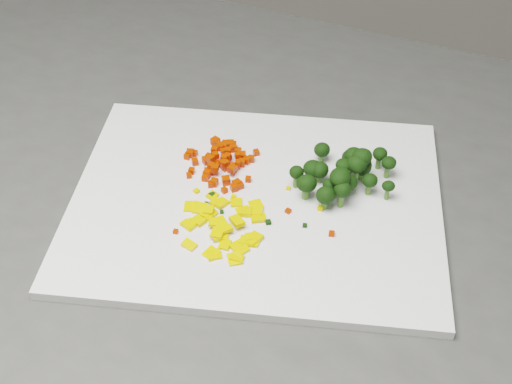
% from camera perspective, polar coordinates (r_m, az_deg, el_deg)
% --- Properties ---
extents(cutting_board, '(0.41, 0.33, 0.01)m').
position_cam_1_polar(cutting_board, '(0.78, 0.00, -0.83)').
color(cutting_board, white).
rests_on(cutting_board, counter_block).
extents(carrot_pile, '(0.09, 0.09, 0.02)m').
position_cam_1_polar(carrot_pile, '(0.81, -2.73, 2.71)').
color(carrot_pile, red).
rests_on(carrot_pile, cutting_board).
extents(pepper_pile, '(0.10, 0.10, 0.01)m').
position_cam_1_polar(pepper_pile, '(0.74, -2.79, -2.28)').
color(pepper_pile, yellow).
rests_on(pepper_pile, cutting_board).
extents(broccoli_pile, '(0.11, 0.11, 0.05)m').
position_cam_1_polar(broccoli_pile, '(0.78, 7.11, 1.80)').
color(broccoli_pile, black).
rests_on(broccoli_pile, cutting_board).
extents(carrot_cube_0, '(0.01, 0.01, 0.01)m').
position_cam_1_polar(carrot_cube_0, '(0.80, -3.30, 1.89)').
color(carrot_cube_0, red).
rests_on(carrot_cube_0, carrot_pile).
extents(carrot_cube_1, '(0.01, 0.01, 0.01)m').
position_cam_1_polar(carrot_cube_1, '(0.80, -1.95, 1.83)').
color(carrot_cube_1, red).
rests_on(carrot_cube_1, carrot_pile).
extents(carrot_cube_2, '(0.01, 0.01, 0.01)m').
position_cam_1_polar(carrot_cube_2, '(0.83, -5.29, 3.11)').
color(carrot_cube_2, red).
rests_on(carrot_cube_2, carrot_pile).
extents(carrot_cube_3, '(0.01, 0.01, 0.01)m').
position_cam_1_polar(carrot_cube_3, '(0.83, -3.43, 2.83)').
color(carrot_cube_3, red).
rests_on(carrot_cube_3, carrot_pile).
extents(carrot_cube_4, '(0.01, 0.01, 0.01)m').
position_cam_1_polar(carrot_cube_4, '(0.80, -2.49, 2.29)').
color(carrot_cube_4, red).
rests_on(carrot_cube_4, carrot_pile).
extents(carrot_cube_5, '(0.01, 0.01, 0.01)m').
position_cam_1_polar(carrot_cube_5, '(0.80, -3.95, 1.38)').
color(carrot_cube_5, red).
rests_on(carrot_cube_5, carrot_pile).
extents(carrot_cube_6, '(0.01, 0.01, 0.01)m').
position_cam_1_polar(carrot_cube_6, '(0.84, -2.93, 3.58)').
color(carrot_cube_6, red).
rests_on(carrot_cube_6, carrot_pile).
extents(carrot_cube_7, '(0.01, 0.01, 0.01)m').
position_cam_1_polar(carrot_cube_7, '(0.82, -2.24, 3.29)').
color(carrot_cube_7, red).
rests_on(carrot_cube_7, carrot_pile).
extents(carrot_cube_8, '(0.01, 0.01, 0.01)m').
position_cam_1_polar(carrot_cube_8, '(0.80, -2.64, 2.33)').
color(carrot_cube_8, red).
rests_on(carrot_cube_8, carrot_pile).
extents(carrot_cube_9, '(0.01, 0.01, 0.01)m').
position_cam_1_polar(carrot_cube_9, '(0.81, -1.15, 2.37)').
color(carrot_cube_9, red).
rests_on(carrot_cube_9, carrot_pile).
extents(carrot_cube_10, '(0.01, 0.01, 0.01)m').
position_cam_1_polar(carrot_cube_10, '(0.84, -3.22, 3.93)').
color(carrot_cube_10, red).
rests_on(carrot_cube_10, carrot_pile).
extents(carrot_cube_11, '(0.01, 0.01, 0.01)m').
position_cam_1_polar(carrot_cube_11, '(0.82, -0.73, 2.56)').
color(carrot_cube_11, red).
rests_on(carrot_cube_11, carrot_pile).
extents(carrot_cube_12, '(0.01, 0.01, 0.01)m').
position_cam_1_polar(carrot_cube_12, '(0.84, -2.83, 3.64)').
color(carrot_cube_12, red).
rests_on(carrot_cube_12, carrot_pile).
extents(carrot_cube_13, '(0.01, 0.01, 0.01)m').
position_cam_1_polar(carrot_cube_13, '(0.81, -3.67, 2.66)').
color(carrot_cube_13, red).
rests_on(carrot_cube_13, carrot_pile).
extents(carrot_cube_14, '(0.01, 0.01, 0.01)m').
position_cam_1_polar(carrot_cube_14, '(0.82, -3.26, 2.96)').
color(carrot_cube_14, red).
rests_on(carrot_cube_14, carrot_pile).
extents(carrot_cube_15, '(0.01, 0.01, 0.01)m').
position_cam_1_polar(carrot_cube_15, '(0.80, -3.91, 1.48)').
color(carrot_cube_15, red).
rests_on(carrot_cube_15, carrot_pile).
extents(carrot_cube_16, '(0.01, 0.01, 0.01)m').
position_cam_1_polar(carrot_cube_16, '(0.84, -2.55, 3.71)').
color(carrot_cube_16, red).
rests_on(carrot_cube_16, carrot_pile).
extents(carrot_cube_17, '(0.01, 0.01, 0.01)m').
position_cam_1_polar(carrot_cube_17, '(0.81, -1.73, 1.99)').
color(carrot_cube_17, red).
rests_on(carrot_cube_17, carrot_pile).
extents(carrot_cube_18, '(0.01, 0.01, 0.01)m').
position_cam_1_polar(carrot_cube_18, '(0.79, -3.37, 0.78)').
color(carrot_cube_18, red).
rests_on(carrot_cube_18, carrot_pile).
extents(carrot_cube_19, '(0.01, 0.01, 0.01)m').
position_cam_1_polar(carrot_cube_19, '(0.83, -4.94, 3.11)').
color(carrot_cube_19, red).
rests_on(carrot_cube_19, carrot_pile).
extents(carrot_cube_20, '(0.01, 0.01, 0.01)m').
position_cam_1_polar(carrot_cube_20, '(0.83, -1.45, 3.28)').
color(carrot_cube_20, red).
rests_on(carrot_cube_20, carrot_pile).
extents(carrot_cube_21, '(0.01, 0.01, 0.01)m').
position_cam_1_polar(carrot_cube_21, '(0.79, -2.42, 0.92)').
color(carrot_cube_21, red).
rests_on(carrot_cube_21, carrot_pile).
extents(carrot_cube_22, '(0.01, 0.01, 0.01)m').
position_cam_1_polar(carrot_cube_22, '(0.81, -2.73, 2.30)').
color(carrot_cube_22, red).
rests_on(carrot_cube_22, carrot_pile).
extents(carrot_cube_23, '(0.01, 0.01, 0.01)m').
position_cam_1_polar(carrot_cube_23, '(0.81, -2.30, 2.85)').
color(carrot_cube_23, red).
rests_on(carrot_cube_23, carrot_pile).
extents(carrot_cube_24, '(0.01, 0.01, 0.01)m').
position_cam_1_polar(carrot_cube_24, '(0.82, -2.19, 2.85)').
color(carrot_cube_24, red).
rests_on(carrot_cube_24, carrot_pile).
extents(carrot_cube_25, '(0.01, 0.01, 0.01)m').
position_cam_1_polar(carrot_cube_25, '(0.83, -2.64, 3.25)').
color(carrot_cube_25, red).
rests_on(carrot_cube_25, carrot_pile).
extents(carrot_cube_26, '(0.01, 0.01, 0.01)m').
position_cam_1_polar(carrot_cube_26, '(0.78, -1.76, 0.37)').
color(carrot_cube_26, red).
rests_on(carrot_cube_26, carrot_pile).
extents(carrot_cube_27, '(0.01, 0.01, 0.01)m').
position_cam_1_polar(carrot_cube_27, '(0.81, -2.48, 2.03)').
color(carrot_cube_27, red).
rests_on(carrot_cube_27, carrot_pile).
extents(carrot_cube_28, '(0.01, 0.01, 0.01)m').
position_cam_1_polar(carrot_cube_28, '(0.84, -1.82, 3.79)').
color(carrot_cube_28, red).
rests_on(carrot_cube_28, carrot_pile).
extents(carrot_cube_29, '(0.01, 0.01, 0.01)m').
position_cam_1_polar(carrot_cube_29, '(0.81, -2.22, 2.16)').
color(carrot_cube_29, red).
rests_on(carrot_cube_29, carrot_pile).
extents(carrot_cube_30, '(0.01, 0.01, 0.01)m').
position_cam_1_polar(carrot_cube_30, '(0.83, 0.01, 3.18)').
color(carrot_cube_30, red).
rests_on(carrot_cube_30, carrot_pile).
extents(carrot_cube_31, '(0.01, 0.01, 0.01)m').
position_cam_1_polar(carrot_cube_31, '(0.79, -3.64, 0.62)').
color(carrot_cube_31, red).
rests_on(carrot_cube_31, carrot_pile).
extents(carrot_cube_32, '(0.01, 0.01, 0.01)m').
position_cam_1_polar(carrot_cube_32, '(0.83, -5.52, 2.87)').
color(carrot_cube_32, red).
rests_on(carrot_cube_32, carrot_pile).
extents(carrot_cube_33, '(0.01, 0.01, 0.01)m').
position_cam_1_polar(carrot_cube_33, '(0.79, -1.30, 0.54)').
color(carrot_cube_33, red).
rests_on(carrot_cube_33, carrot_pile).
extents(carrot_cube_34, '(0.01, 0.01, 0.01)m').
position_cam_1_polar(carrot_cube_34, '(0.82, -3.11, 2.27)').
color(carrot_cube_34, red).
rests_on(carrot_cube_34, carrot_pile).
extents(carrot_cube_35, '(0.01, 0.01, 0.01)m').
position_cam_1_polar(carrot_cube_35, '(0.78, -2.55, 0.14)').
color(carrot_cube_35, red).
rests_on(carrot_cube_35, carrot_pile).
extents(carrot_cube_36, '(0.01, 0.01, 0.01)m').
position_cam_1_polar(carrot_cube_36, '(0.81, -2.59, 2.73)').
color(carrot_cube_36, red).
rests_on(carrot_cube_36, carrot_pile).
extents(carrot_cube_37, '(0.01, 0.01, 0.01)m').
position_cam_1_polar(carrot_cube_37, '(0.79, -2.43, 1.00)').
color(carrot_cube_37, red).
rests_on(carrot_cube_37, carrot_pile).
extents(carrot_cube_38, '(0.01, 0.01, 0.01)m').
position_cam_1_polar(carrot_cube_38, '(0.82, -3.33, 3.37)').
color(carrot_cube_38, red).
rests_on(carrot_cube_38, carrot_pile).
extents(carrot_cube_39, '(0.01, 0.01, 0.01)m').
position_cam_1_polar(carrot_cube_39, '(0.79, -1.53, 0.67)').
color(carrot_cube_39, red).
rests_on(carrot_cube_39, carrot_pile).
extents(carrot_cube_40, '(0.01, 0.01, 0.01)m').
position_cam_1_polar(carrot_cube_40, '(0.82, -3.98, 2.60)').
color(carrot_cube_40, red).
rests_on(carrot_cube_40, carrot_pile).
extents(carrot_cube_41, '(0.01, 0.01, 0.01)m').
position_cam_1_polar(carrot_cube_41, '(0.81, -5.18, 1.70)').
color(carrot_cube_41, red).
rests_on(carrot_cube_41, carrot_pile).
extents(carrot_cube_42, '(0.01, 0.01, 0.01)m').
position_cam_1_polar(carrot_cube_42, '(0.81, -3.95, 1.72)').
color(carrot_cube_42, red).
rests_on(carrot_cube_42, carrot_pile).
extents(carrot_cube_43, '(0.01, 0.01, 0.01)m').
position_cam_1_polar(carrot_cube_43, '(0.80, -4.09, 1.15)').
color(carrot_cube_43, red).
rests_on(carrot_cube_43, carrot_pile).
extents(carrot_cube_44, '(0.01, 0.01, 0.01)m').
position_cam_1_polar(carrot_cube_44, '(0.85, -2.54, 3.96)').
color(carrot_cube_44, red).
rests_on(carrot_cube_44, carrot_pile).
extents(carrot_cube_45, '(0.01, 0.01, 0.01)m').
position_cam_1_polar(carrot_cube_45, '(0.79, -0.63, 1.03)').
color(carrot_cube_45, red).
rests_on(carrot_cube_45, carrot_pile).
extents(carrot_cube_46, '(0.01, 0.01, 0.01)m').
position_cam_1_polar(carrot_cube_46, '(0.80, -3.59, 2.10)').
color(carrot_cube_46, red).
rests_on(carrot_cube_46, carrot_pile).
extents(carrot_cube_47, '(0.01, 0.01, 0.01)m').
position_cam_1_polar(carrot_cube_47, '(0.82, -4.90, 2.41)').
color(carrot_cube_47, red).
rests_on(carrot_cube_47, carrot_pile).
extents(carrot_cube_48, '(0.01, 0.01, 0.01)m').
position_cam_1_polar(carrot_cube_48, '(0.81, -1.46, 2.31)').
color(carrot_cube_48, red).
rests_on(carrot_cube_48, carrot_pile).
extents(carrot_cube_49, '(0.01, 0.01, 0.01)m').
position_cam_1_polar(carrot_cube_49, '(0.84, -2.08, 3.82)').
color(carrot_cube_49, red).
rests_on(carrot_cube_49, carrot_pile).
extents(carrot_cube_50, '(0.01, 0.01, 0.01)m').
position_cam_1_polar(carrot_cube_50, '(0.82, -4.15, 2.64)').
color(carrot_cube_50, red).
rests_on(carrot_cube_50, carrot_pile).
extents(carrot_cube_51, '(0.01, 0.01, 0.01)m').
position_cam_1_polar(carrot_cube_51, '(0.82, -0.39, 2.68)').
color(carrot_cube_51, red).
rests_on(carrot_cube_51, carrot_pile).
extents(carrot_cube_52, '(0.01, 0.01, 0.01)m').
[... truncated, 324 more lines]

